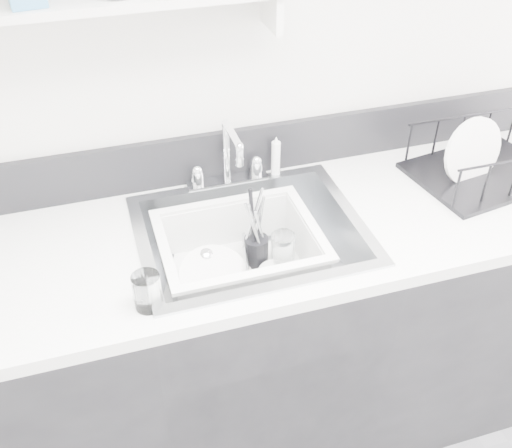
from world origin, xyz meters
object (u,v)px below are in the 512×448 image
object	(u,v)px
sink	(251,255)
wash_tub	(240,257)
dish_rack	(487,155)
counter_run	(252,340)

from	to	relation	value
sink	wash_tub	size ratio (longest dim) A/B	1.41
wash_tub	dish_rack	distance (m)	0.85
sink	dish_rack	world-z (taller)	dish_rack
wash_tub	dish_rack	bearing A→B (deg)	4.66
sink	wash_tub	xyz separation A→B (m)	(-0.04, -0.01, 0.01)
counter_run	sink	distance (m)	0.37
counter_run	wash_tub	xyz separation A→B (m)	(-0.04, -0.01, 0.38)
counter_run	dish_rack	distance (m)	0.96
sink	counter_run	bearing A→B (deg)	0.00
wash_tub	counter_run	bearing A→B (deg)	15.69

